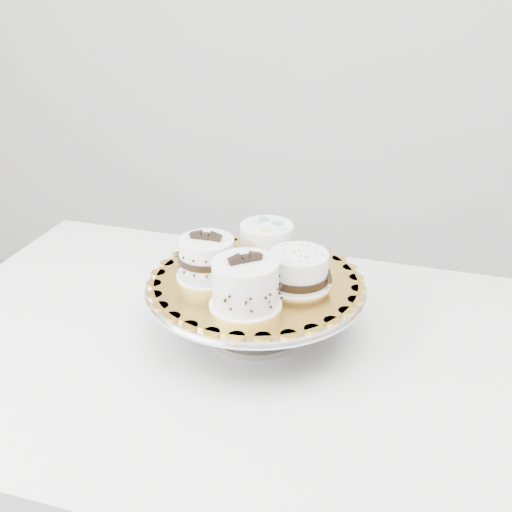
% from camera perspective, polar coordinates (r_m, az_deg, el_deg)
% --- Properties ---
extents(table, '(1.33, 0.98, 0.75)m').
position_cam_1_polar(table, '(1.19, -1.24, -11.03)').
color(table, white).
rests_on(table, floor).
extents(cake_stand, '(0.39, 0.39, 0.11)m').
position_cam_1_polar(cake_stand, '(1.15, -0.01, -3.81)').
color(cake_stand, gray).
rests_on(cake_stand, table).
extents(cake_board, '(0.43, 0.43, 0.01)m').
position_cam_1_polar(cake_board, '(1.13, -0.01, -2.25)').
color(cake_board, gold).
rests_on(cake_board, cake_stand).
extents(cake_swirl, '(0.15, 0.15, 0.10)m').
position_cam_1_polar(cake_swirl, '(1.04, -0.95, -2.57)').
color(cake_swirl, white).
rests_on(cake_swirl, cake_board).
extents(cake_banded, '(0.11, 0.11, 0.09)m').
position_cam_1_polar(cake_banded, '(1.13, -4.40, -0.29)').
color(cake_banded, white).
rests_on(cake_banded, cake_board).
extents(cake_dots, '(0.12, 0.12, 0.07)m').
position_cam_1_polar(cake_dots, '(1.18, 0.96, 1.21)').
color(cake_dots, white).
rests_on(cake_dots, cake_board).
extents(cake_ribbon, '(0.12, 0.12, 0.06)m').
position_cam_1_polar(cake_ribbon, '(1.10, 3.84, -1.24)').
color(cake_ribbon, white).
rests_on(cake_ribbon, cake_board).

